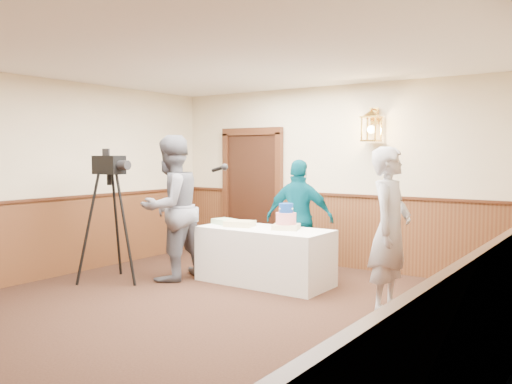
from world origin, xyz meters
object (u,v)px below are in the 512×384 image
interviewer (171,208)px  assistant_p (299,219)px  tiered_cake (286,219)px  sheet_cake_green (224,221)px  sheet_cake_yellow (240,224)px  tv_camera_rig (110,225)px  display_table (264,256)px  baker (390,229)px

interviewer → assistant_p: interviewer is taller
interviewer → tiered_cake: bearing=116.4°
tiered_cake → interviewer: size_ratio=0.21×
assistant_p → sheet_cake_green: bearing=17.9°
sheet_cake_yellow → interviewer: 0.98m
sheet_cake_green → interviewer: interviewer is taller
assistant_p → tv_camera_rig: tv_camera_rig is taller
tiered_cake → assistant_p: (-0.09, 0.50, -0.05)m
display_table → tiered_cake: 0.59m
interviewer → tv_camera_rig: bearing=-42.8°
sheet_cake_green → assistant_p: 1.07m
display_table → tiered_cake: size_ratio=4.18×
display_table → tiered_cake: tiered_cake is taller
baker → tv_camera_rig: bearing=102.1°
baker → tv_camera_rig: baker is taller
sheet_cake_yellow → tv_camera_rig: bearing=-142.3°
sheet_cake_yellow → sheet_cake_green: size_ratio=1.20×
tv_camera_rig → assistant_p: bearing=38.5°
interviewer → baker: (3.04, 0.30, -0.09)m
display_table → sheet_cake_yellow: 0.56m
tiered_cake → tv_camera_rig: 2.40m
display_table → interviewer: interviewer is taller
tiered_cake → sheet_cake_yellow: size_ratio=1.14×
sheet_cake_yellow → tiered_cake: bearing=10.5°
sheet_cake_yellow → tv_camera_rig: 1.77m
assistant_p → tv_camera_rig: size_ratio=0.97×
baker → sheet_cake_green: bearing=82.0°
sheet_cake_yellow → display_table: bearing=6.9°
sheet_cake_yellow → interviewer: bearing=-147.7°
sheet_cake_green → baker: 2.59m
sheet_cake_green → tv_camera_rig: (-1.06, -1.17, -0.01)m
baker → tiered_cake: bearing=76.5°
tiered_cake → sheet_cake_green: bearing=-177.7°
tiered_cake → interviewer: (-1.48, -0.63, 0.12)m
tiered_cake → tv_camera_rig: size_ratio=0.25×
assistant_p → tv_camera_rig: (-1.98, -1.71, -0.06)m
tiered_cake → baker: size_ratio=0.24×
sheet_cake_green → interviewer: bearing=-128.3°
baker → sheet_cake_yellow: bearing=83.2°
tv_camera_rig → display_table: bearing=30.1°
display_table → assistant_p: (0.20, 0.58, 0.46)m
baker → assistant_p: (-1.65, 0.84, -0.08)m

